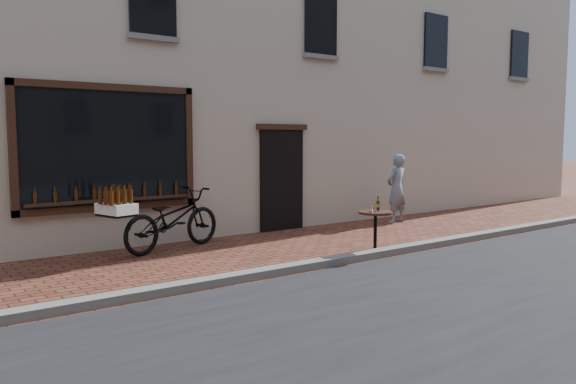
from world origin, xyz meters
TOP-DOWN VIEW (x-y plane):
  - ground at (0.00, 0.00)m, footprint 90.00×90.00m
  - kerb at (0.00, 0.20)m, footprint 90.00×0.25m
  - shop_building at (0.00, 6.50)m, footprint 28.00×6.20m
  - cargo_bicycle at (-1.03, 2.83)m, footprint 2.54×1.29m
  - bistro_table at (1.65, 0.35)m, footprint 0.59×0.59m
  - pedestrian at (4.76, 2.72)m, footprint 0.64×0.45m

SIDE VIEW (x-z plane):
  - ground at x=0.00m, z-range 0.00..0.00m
  - kerb at x=0.00m, z-range 0.00..0.12m
  - bistro_table at x=1.65m, z-range 0.03..1.05m
  - cargo_bicycle at x=-1.03m, z-range -0.03..1.16m
  - pedestrian at x=4.76m, z-range 0.00..1.64m
  - shop_building at x=0.00m, z-range 0.00..10.00m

